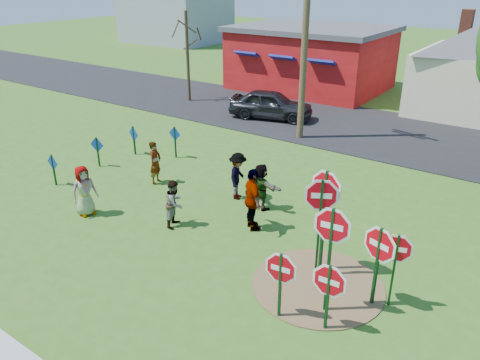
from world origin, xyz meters
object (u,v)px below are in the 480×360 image
object	(u,v)px
stop_sign_b	(326,196)
utility_pole	(306,27)
stop_sign_c	(331,237)
person_b	(155,163)
suv	(271,104)
stop_sign_a	(281,273)
stop_sign_d	(396,254)
person_a	(84,191)

from	to	relation	value
stop_sign_b	utility_pole	bearing A→B (deg)	132.63
stop_sign_c	utility_pole	world-z (taller)	utility_pole
person_b	utility_pole	bearing A→B (deg)	-27.15
suv	utility_pole	bearing A→B (deg)	-140.10
stop_sign_a	utility_pole	bearing A→B (deg)	109.37
stop_sign_c	stop_sign_d	distance (m)	1.59
suv	person_a	bearing A→B (deg)	168.01
stop_sign_d	person_b	size ratio (longest dim) A/B	1.26
stop_sign_b	person_a	bearing A→B (deg)	-157.18
stop_sign_b	suv	distance (m)	13.56
stop_sign_a	utility_pole	size ratio (longest dim) A/B	0.19
stop_sign_d	person_a	xyz separation A→B (m)	(-9.24, -1.10, -0.56)
person_b	utility_pole	xyz separation A→B (m)	(1.84, 7.41, 4.09)
stop_sign_b	stop_sign_d	world-z (taller)	stop_sign_b
stop_sign_d	stop_sign_a	bearing A→B (deg)	-153.79
stop_sign_a	utility_pole	world-z (taller)	utility_pole
suv	stop_sign_b	bearing A→B (deg)	-158.69
stop_sign_c	person_a	world-z (taller)	stop_sign_c
stop_sign_c	person_a	bearing A→B (deg)	175.37
stop_sign_c	stop_sign_d	world-z (taller)	stop_sign_c
stop_sign_b	person_a	size ratio (longest dim) A/B	1.78
stop_sign_d	person_a	world-z (taller)	stop_sign_d
stop_sign_d	utility_pole	xyz separation A→B (m)	(-7.31, 9.31, 3.50)
person_b	suv	xyz separation A→B (m)	(-0.86, 9.27, -0.01)
stop_sign_c	stop_sign_a	bearing A→B (deg)	-139.29
stop_sign_b	stop_sign_d	xyz separation A→B (m)	(1.91, -0.37, -0.71)
stop_sign_c	person_b	world-z (taller)	stop_sign_c
stop_sign_a	stop_sign_c	bearing A→B (deg)	39.12
stop_sign_a	suv	size ratio (longest dim) A/B	0.41
stop_sign_c	utility_pole	distance (m)	12.40
person_b	stop_sign_b	bearing A→B (deg)	-115.11
stop_sign_a	stop_sign_b	xyz separation A→B (m)	(-0.06, 2.15, 0.93)
stop_sign_b	stop_sign_d	size ratio (longest dim) A/B	1.47
person_a	utility_pole	world-z (taller)	utility_pole
stop_sign_b	person_b	distance (m)	7.51
suv	stop_sign_a	bearing A→B (deg)	-163.35
stop_sign_b	stop_sign_c	bearing A→B (deg)	-48.42
stop_sign_d	suv	size ratio (longest dim) A/B	0.46
stop_sign_a	person_a	xyz separation A→B (m)	(-7.39, 0.68, -0.34)
stop_sign_d	suv	xyz separation A→B (m)	(-10.01, 11.16, -0.61)
person_b	utility_pole	size ratio (longest dim) A/B	0.17
person_a	utility_pole	size ratio (longest dim) A/B	0.17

